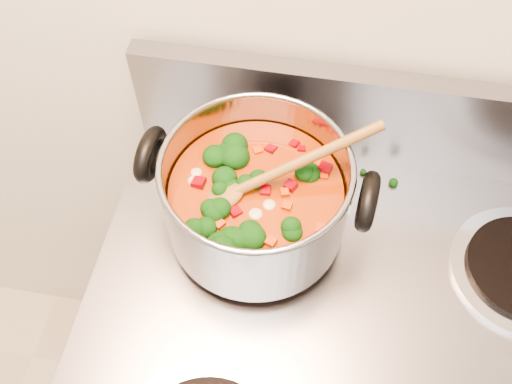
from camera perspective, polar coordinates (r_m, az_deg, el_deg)
stockpot at (r=0.72m, az=0.10°, el=-0.55°), size 0.30×0.24×0.14m
wooden_spoon at (r=0.69m, az=0.58°, el=1.24°), size 0.22×0.13×0.09m
cooktop_crumbs at (r=0.74m, az=0.51°, el=-10.28°), size 0.27×0.13×0.01m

